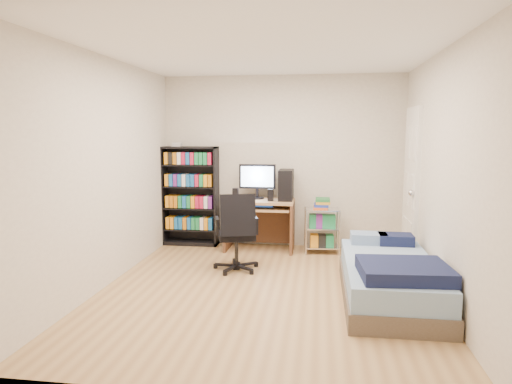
# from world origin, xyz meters

# --- Properties ---
(room) EXTENTS (3.58, 4.08, 2.58)m
(room) POSITION_xyz_m (0.00, 0.00, 1.25)
(room) COLOR tan
(room) RESTS_ON ground
(media_shelf) EXTENTS (0.83, 0.28, 1.53)m
(media_shelf) POSITION_xyz_m (-1.35, 1.84, 0.76)
(media_shelf) COLOR black
(media_shelf) RESTS_ON room
(computer_desk) EXTENTS (0.97, 0.56, 1.23)m
(computer_desk) POSITION_xyz_m (-0.18, 1.71, 0.66)
(computer_desk) COLOR #A57955
(computer_desk) RESTS_ON room
(office_chair) EXTENTS (0.71, 0.71, 0.97)m
(office_chair) POSITION_xyz_m (-0.43, 0.64, 0.31)
(office_chair) COLOR black
(office_chair) RESTS_ON room
(wire_cart) EXTENTS (0.50, 0.38, 0.77)m
(wire_cart) POSITION_xyz_m (0.60, 1.64, 0.50)
(wire_cart) COLOR silver
(wire_cart) RESTS_ON room
(bed) EXTENTS (0.91, 1.82, 0.52)m
(bed) POSITION_xyz_m (1.28, -0.11, 0.23)
(bed) COLOR brown
(bed) RESTS_ON room
(door) EXTENTS (0.12, 0.80, 2.00)m
(door) POSITION_xyz_m (1.72, 1.35, 1.00)
(door) COLOR white
(door) RESTS_ON room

